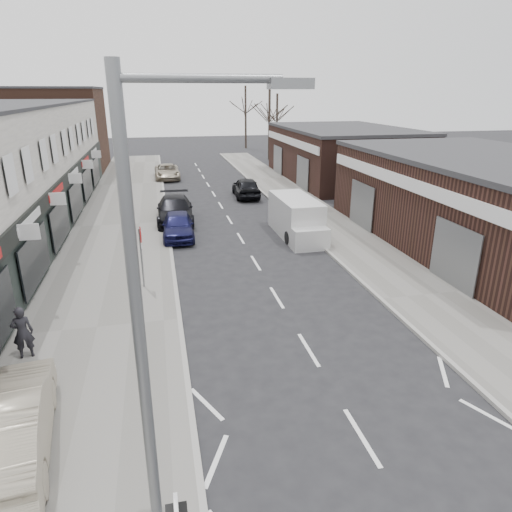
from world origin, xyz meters
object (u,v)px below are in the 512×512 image
street_lamp (155,353)px  white_van (296,218)px  sedan_on_pavement (5,424)px  parked_car_right_a (297,219)px  parked_car_left_c (167,172)px  warning_sign (141,239)px  parked_car_left_a (178,225)px  parked_car_left_b (175,210)px  pedestrian (22,332)px  parked_car_right_b (246,187)px

street_lamp → white_van: 20.51m
street_lamp → sedan_on_pavement: street_lamp is taller
white_van → parked_car_right_a: bearing=71.1°
parked_car_left_c → warning_sign: bearing=-94.3°
parked_car_left_a → parked_car_left_b: size_ratio=0.78×
parked_car_left_a → parked_car_right_a: 6.90m
sedan_on_pavement → parked_car_left_a: 16.47m
parked_car_left_c → pedestrian: bearing=-100.1°
pedestrian → parked_car_left_c: pedestrian is taller
warning_sign → parked_car_left_b: (1.76, 10.21, -1.42)m
parked_car_right_a → white_van: bearing=71.0°
pedestrian → parked_car_right_b: 23.77m
parked_car_left_b → white_van: bearing=-31.4°
parked_car_right_a → parked_car_left_b: bearing=-27.1°
parked_car_left_b → parked_car_left_c: 15.36m
sedan_on_pavement → parked_car_right_a: 19.49m
white_van → pedestrian: 15.88m
warning_sign → parked_car_left_a: (1.76, 6.87, -1.48)m
parked_car_right_a → parked_car_right_b: size_ratio=0.98×
parked_car_left_c → parked_car_left_b: bearing=-90.3°
pedestrian → parked_car_right_a: pedestrian is taller
sedan_on_pavement → pedestrian: pedestrian is taller
parked_car_left_a → street_lamp: bearing=-91.3°
white_van → parked_car_left_c: white_van is taller
warning_sign → pedestrian: 6.00m
sedan_on_pavement → parked_car_right_a: bearing=-133.7°
parked_car_left_a → parked_car_left_c: 18.69m
parked_car_left_a → parked_car_right_b: (5.74, 9.48, 0.05)m
street_lamp → parked_car_right_b: (6.87, 29.15, -3.85)m
street_lamp → warning_sign: 13.04m
sedan_on_pavement → parked_car_left_a: (4.58, 15.82, -0.22)m
parked_car_left_c → parked_car_right_a: 19.99m
sedan_on_pavement → street_lamp: bearing=124.2°
white_van → parked_car_left_a: (-6.59, 1.01, -0.30)m
parked_car_left_c → parked_car_right_a: size_ratio=1.10×
street_lamp → warning_sign: bearing=92.8°
warning_sign → parked_car_left_a: bearing=75.6°
street_lamp → parked_car_left_b: (1.13, 23.01, -3.83)m
street_lamp → warning_sign: street_lamp is taller
parked_car_left_a → parked_car_right_a: bearing=1.4°
sedan_on_pavement → parked_car_left_a: sedan_on_pavement is taller
white_van → warning_sign: bearing=-145.8°
sedan_on_pavement → pedestrian: 4.27m
pedestrian → parked_car_left_a: 12.73m
warning_sign → street_lamp: bearing=-87.2°
parked_car_left_c → sedan_on_pavement: bearing=-97.9°
parked_car_right_a → parked_car_left_a: bearing=-1.4°
sedan_on_pavement → warning_sign: bearing=-115.1°
sedan_on_pavement → pedestrian: bearing=-88.7°
parked_car_right_a → parked_car_right_b: 9.61m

